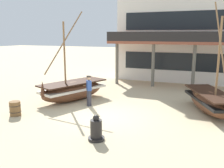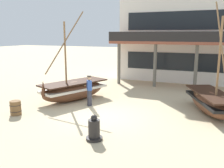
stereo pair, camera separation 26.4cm
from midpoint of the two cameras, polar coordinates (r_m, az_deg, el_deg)
The scene contains 7 objects.
ground_plane at distance 11.84m, azimuth -2.48°, elevation -7.56°, with size 120.00×120.00×0.00m, color #CCB78E.
fishing_boat_near_left at distance 13.11m, azimuth 21.53°, elevation -3.77°, with size 2.85×4.27×5.40m.
fishing_boat_centre_large at distance 14.67m, azimuth -9.64°, elevation -1.41°, with size 2.90×4.43×5.19m.
fisherman_by_hull at distance 13.35m, azimuth -5.97°, elevation -1.68°, with size 0.40×0.42×1.68m.
capstan_winch at distance 9.23m, azimuth -4.56°, elevation -10.69°, with size 0.62×0.62×0.98m.
wooden_barrel at distance 12.79m, azimuth -22.30°, elevation -5.33°, with size 0.56×0.56×0.70m.
harbor_building_main at distance 22.66m, azimuth 15.88°, elevation 13.72°, with size 10.53×7.87×9.82m.
Camera 1 is at (4.56, -10.22, 3.88)m, focal length 39.03 mm.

